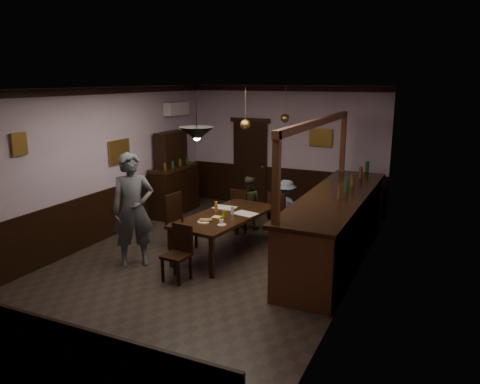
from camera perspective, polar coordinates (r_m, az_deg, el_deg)
The scene contains 31 objects.
room at distance 7.94m, azimuth -4.14°, elevation 1.59°, with size 5.01×8.01×3.01m.
dining_table at distance 8.51m, azimuth -1.79°, elevation -3.20°, with size 1.28×2.31×0.75m.
chair_far_left at distance 9.82m, azimuth 0.18°, elevation -1.97°, with size 0.46×0.46×0.92m.
chair_far_right at distance 9.39m, azimuth 4.80°, elevation -2.62°, with size 0.51×0.51×0.96m.
chair_near at distance 7.57m, azimuth -7.45°, elevation -7.04°, with size 0.42×0.42×0.90m.
chair_side at distance 8.93m, azimuth -7.50°, elevation -3.25°, with size 0.50×0.50×1.05m.
person_standing at distance 8.15m, azimuth -12.91°, elevation -2.15°, with size 0.71×0.47×1.96m, color #4F525A.
person_seated_left at distance 10.03m, azimuth 1.03°, elevation -1.26°, with size 0.55×0.43×1.14m, color #404227.
person_seated_right at distance 9.61m, azimuth 5.63°, elevation -1.92°, with size 0.75×0.43×1.16m, color slate.
newspaper_left at distance 8.95m, azimuth -1.88°, elevation -1.90°, with size 0.42×0.30×0.01m, color silver.
newspaper_right at distance 8.54m, azimuth 0.66°, elevation -2.65°, with size 0.42×0.30×0.01m, color silver.
napkin at distance 8.36m, azimuth -2.86°, elevation -3.04°, with size 0.15×0.15×0.00m, color #EBDA56.
saucer at distance 7.90m, azimuth -2.23°, elevation -4.00°, with size 0.15×0.15×0.01m, color white.
coffee_cup at distance 7.93m, azimuth -2.29°, elevation -3.61°, with size 0.08×0.08×0.07m, color white.
pastry_plate at distance 8.07m, azimuth -4.43°, elevation -3.64°, with size 0.22×0.22×0.01m, color white.
pastry_ring_a at distance 8.08m, azimuth -4.56°, elevation -3.42°, with size 0.13×0.13×0.04m, color #C68C47.
pastry_ring_b at distance 8.08m, azimuth -3.86°, elevation -3.42°, with size 0.13×0.13×0.04m, color #C68C47.
soda_can at distance 8.33m, azimuth -1.93°, elevation -2.69°, with size 0.07×0.07×0.12m, color yellow.
beer_glass at distance 8.63m, azimuth -2.93°, elevation -1.83°, with size 0.06×0.06×0.20m, color #BF721E.
water_glass at distance 8.49m, azimuth -0.95°, elevation -2.26°, with size 0.06×0.06×0.15m, color silver.
pepper_mill at distance 8.12m, azimuth -7.06°, elevation -3.15°, with size 0.04×0.04×0.14m, color black.
sideboard at distance 11.21m, azimuth -8.11°, elevation 1.32°, with size 0.53×1.48×1.95m.
bar_counter at distance 8.50m, azimuth 11.63°, elevation -3.92°, with size 1.03×4.43×2.48m.
door_back at distance 11.90m, azimuth 1.25°, elevation 3.49°, with size 0.90×0.06×2.10m, color black.
ac_unit at distance 11.49m, azimuth -7.74°, elevation 10.04°, with size 0.20×0.85×0.30m.
picture_left_small at distance 8.16m, azimuth -25.33°, elevation 5.29°, with size 0.04×0.28×0.36m.
picture_left_large at distance 9.92m, azimuth -14.50°, elevation 4.81°, with size 0.04×0.62×0.48m.
picture_back at distance 11.21m, azimuth 9.82°, elevation 6.54°, with size 0.55×0.04×0.42m.
pendant_iron at distance 7.55m, azimuth -5.30°, elevation 7.06°, with size 0.56×0.56×0.82m.
pendant_brass_mid at distance 9.01m, azimuth 0.66°, elevation 8.22°, with size 0.20×0.20×0.81m.
pendant_brass_far at distance 10.53m, azimuth 5.53°, elevation 8.95°, with size 0.20×0.20×0.81m.
Camera 1 is at (3.75, -6.79, 3.16)m, focal length 35.00 mm.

